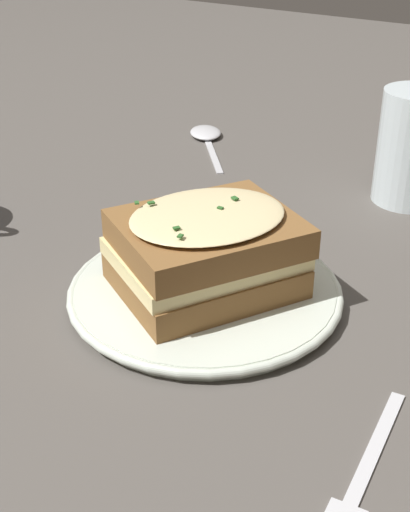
# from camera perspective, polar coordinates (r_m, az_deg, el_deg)

# --- Properties ---
(ground_plane) EXTENTS (2.40, 2.40, 0.00)m
(ground_plane) POSITION_cam_1_polar(r_m,az_deg,el_deg) (0.61, -1.27, -2.56)
(ground_plane) COLOR #514C47
(dinner_plate) EXTENTS (0.23, 0.23, 0.01)m
(dinner_plate) POSITION_cam_1_polar(r_m,az_deg,el_deg) (0.59, 0.00, -2.88)
(dinner_plate) COLOR silver
(dinner_plate) RESTS_ON ground_plane
(sandwich) EXTENTS (0.18, 0.17, 0.07)m
(sandwich) POSITION_cam_1_polar(r_m,az_deg,el_deg) (0.57, 0.10, 0.45)
(sandwich) COLOR brown
(sandwich) RESTS_ON dinner_plate
(fork) EXTENTS (0.17, 0.03, 0.00)m
(fork) POSITION_cam_1_polar(r_m,az_deg,el_deg) (0.44, 11.51, -18.91)
(fork) COLOR silver
(fork) RESTS_ON ground_plane
(spoon) EXTENTS (0.14, 0.12, 0.01)m
(spoon) POSITION_cam_1_polar(r_m,az_deg,el_deg) (0.95, 0.12, 9.64)
(spoon) COLOR silver
(spoon) RESTS_ON ground_plane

